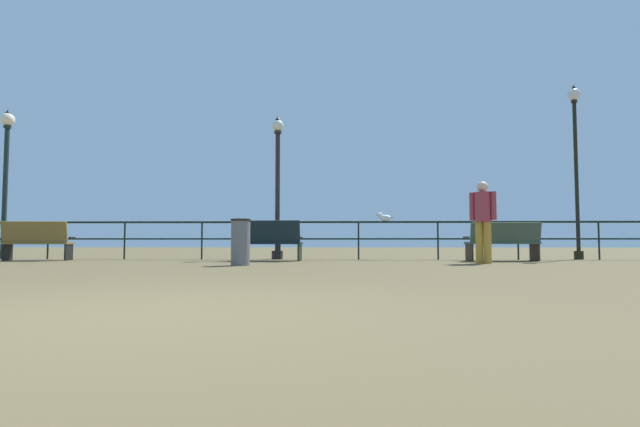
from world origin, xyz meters
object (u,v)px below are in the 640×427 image
at_px(lamppost_center, 278,181).
at_px(trash_bin, 241,242).
at_px(bench_near_left, 270,240).
at_px(lamppost_left, 6,171).
at_px(seagull_on_rail, 384,217).
at_px(bench_far_left, 37,239).
at_px(lamppost_right, 576,152).
at_px(person_by_bench, 483,216).
at_px(bench_near_right, 503,240).

distance_m(lamppost_center, trash_bin, 3.57).
height_order(bench_near_left, lamppost_left, lamppost_left).
relative_size(bench_near_left, seagull_on_rail, 3.34).
relative_size(bench_far_left, lamppost_right, 0.34).
height_order(lamppost_left, trash_bin, lamppost_left).
xyz_separation_m(lamppost_center, person_by_bench, (4.71, -2.25, -1.05)).
bearing_deg(seagull_on_rail, bench_far_left, -174.27).
xyz_separation_m(bench_far_left, lamppost_right, (13.67, 1.10, 2.30)).
height_order(person_by_bench, trash_bin, person_by_bench).
distance_m(bench_far_left, bench_near_left, 5.74).
bearing_deg(lamppost_right, bench_near_left, -172.05).
height_order(bench_near_left, seagull_on_rail, seagull_on_rail).
bearing_deg(person_by_bench, seagull_on_rail, 133.42).
distance_m(lamppost_center, lamppost_right, 7.91).
height_order(lamppost_right, trash_bin, lamppost_right).
bearing_deg(trash_bin, person_by_bench, 10.33).
height_order(bench_near_right, lamppost_center, lamppost_center).
xyz_separation_m(lamppost_center, lamppost_right, (7.87, 0.00, 0.75)).
relative_size(bench_far_left, lamppost_left, 0.39).
distance_m(bench_far_left, trash_bin, 5.82).
relative_size(lamppost_center, lamppost_right, 0.83).
height_order(bench_near_left, lamppost_center, lamppost_center).
xyz_separation_m(lamppost_right, person_by_bench, (-3.16, -2.25, -1.81)).
bearing_deg(bench_near_left, trash_bin, -98.32).
height_order(bench_far_left, person_by_bench, person_by_bench).
xyz_separation_m(seagull_on_rail, trash_bin, (-3.16, -2.94, -0.63)).
relative_size(bench_far_left, trash_bin, 1.71).
relative_size(person_by_bench, seagull_on_rail, 3.79).
bearing_deg(lamppost_center, lamppost_left, -180.00).
relative_size(lamppost_left, lamppost_right, 0.88).
distance_m(bench_near_left, lamppost_left, 7.67).
height_order(person_by_bench, seagull_on_rail, person_by_bench).
bearing_deg(lamppost_center, seagull_on_rail, -4.80).
relative_size(person_by_bench, trash_bin, 1.92).
bearing_deg(lamppost_center, person_by_bench, -25.51).
distance_m(lamppost_center, person_by_bench, 5.32).
distance_m(person_by_bench, trash_bin, 5.18).
bearing_deg(lamppost_right, bench_far_left, -175.40).
xyz_separation_m(bench_far_left, lamppost_center, (5.80, 1.10, 1.55)).
distance_m(lamppost_right, trash_bin, 9.13).
bearing_deg(person_by_bench, bench_near_right, 53.91).
bearing_deg(bench_far_left, bench_near_right, -0.02).
relative_size(bench_near_right, lamppost_left, 0.42).
distance_m(lamppost_left, lamppost_right, 15.28).
height_order(bench_near_left, trash_bin, bench_near_left).
xyz_separation_m(bench_near_left, lamppost_center, (0.06, 1.11, 1.56)).
relative_size(lamppost_center, seagull_on_rail, 8.19).
xyz_separation_m(lamppost_right, trash_bin, (-8.23, -3.17, -2.36)).
bearing_deg(lamppost_right, trash_bin, -158.92).
bearing_deg(lamppost_left, lamppost_center, 0.00).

